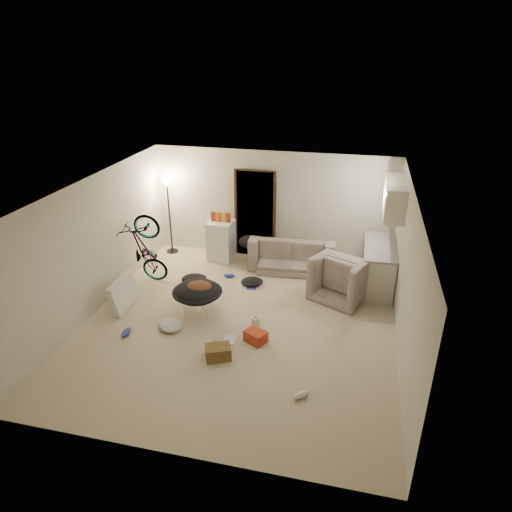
% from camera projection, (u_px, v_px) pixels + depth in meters
% --- Properties ---
extents(floor, '(5.50, 6.00, 0.02)m').
position_uv_depth(floor, '(239.00, 324.00, 8.29)').
color(floor, beige).
rests_on(floor, ground).
extents(ceiling, '(5.50, 6.00, 0.02)m').
position_uv_depth(ceiling, '(237.00, 190.00, 7.22)').
color(ceiling, white).
rests_on(ceiling, wall_back).
extents(wall_back, '(5.50, 0.02, 2.50)m').
position_uv_depth(wall_back, '(273.00, 205.00, 10.41)').
color(wall_back, beige).
rests_on(wall_back, floor).
extents(wall_front, '(5.50, 0.02, 2.50)m').
position_uv_depth(wall_front, '(168.00, 375.00, 5.10)').
color(wall_front, beige).
rests_on(wall_front, floor).
extents(wall_left, '(0.02, 6.00, 2.50)m').
position_uv_depth(wall_left, '(92.00, 246.00, 8.33)').
color(wall_left, beige).
rests_on(wall_left, floor).
extents(wall_right, '(0.02, 6.00, 2.50)m').
position_uv_depth(wall_right, '(407.00, 279.00, 7.19)').
color(wall_right, beige).
rests_on(wall_right, floor).
extents(doorway, '(0.85, 0.10, 2.04)m').
position_uv_depth(doorway, '(255.00, 214.00, 10.55)').
color(doorway, black).
rests_on(doorway, floor).
extents(door_trim, '(0.97, 0.04, 2.10)m').
position_uv_depth(door_trim, '(255.00, 215.00, 10.53)').
color(door_trim, '#362012').
rests_on(door_trim, floor).
extents(floor_lamp, '(0.28, 0.28, 1.81)m').
position_uv_depth(floor_lamp, '(168.00, 200.00, 10.56)').
color(floor_lamp, black).
rests_on(floor_lamp, floor).
extents(kitchen_counter, '(0.60, 1.50, 0.88)m').
position_uv_depth(kitchen_counter, '(378.00, 267.00, 9.36)').
color(kitchen_counter, beige).
rests_on(kitchen_counter, floor).
extents(counter_top, '(0.64, 1.54, 0.04)m').
position_uv_depth(counter_top, '(381.00, 247.00, 9.17)').
color(counter_top, gray).
rests_on(counter_top, kitchen_counter).
extents(kitchen_uppers, '(0.38, 1.40, 0.65)m').
position_uv_depth(kitchen_uppers, '(394.00, 197.00, 8.69)').
color(kitchen_uppers, beige).
rests_on(kitchen_uppers, wall_right).
extents(sofa, '(1.91, 0.84, 0.55)m').
position_uv_depth(sofa, '(292.00, 257.00, 10.21)').
color(sofa, '#3D463D').
rests_on(sofa, floor).
extents(armchair, '(1.31, 1.25, 0.67)m').
position_uv_depth(armchair, '(346.00, 280.00, 9.10)').
color(armchair, '#3D463D').
rests_on(armchair, floor).
extents(bicycle, '(1.63, 0.77, 0.93)m').
position_uv_depth(bicycle, '(146.00, 264.00, 9.54)').
color(bicycle, black).
rests_on(bicycle, floor).
extents(book_asset, '(0.24, 0.21, 0.02)m').
position_uv_depth(book_asset, '(209.00, 353.00, 7.48)').
color(book_asset, '#A73119').
rests_on(book_asset, floor).
extents(mini_fridge, '(0.58, 0.58, 0.93)m').
position_uv_depth(mini_fridge, '(221.00, 240.00, 10.57)').
color(mini_fridge, white).
rests_on(mini_fridge, floor).
extents(snack_box_0, '(0.11, 0.09, 0.30)m').
position_uv_depth(snack_box_0, '(213.00, 218.00, 10.37)').
color(snack_box_0, '#A73119').
rests_on(snack_box_0, mini_fridge).
extents(snack_box_1, '(0.11, 0.09, 0.30)m').
position_uv_depth(snack_box_1, '(218.00, 219.00, 10.35)').
color(snack_box_1, orange).
rests_on(snack_box_1, mini_fridge).
extents(snack_box_2, '(0.10, 0.07, 0.30)m').
position_uv_depth(snack_box_2, '(223.00, 219.00, 10.33)').
color(snack_box_2, gold).
rests_on(snack_box_2, mini_fridge).
extents(snack_box_3, '(0.11, 0.08, 0.30)m').
position_uv_depth(snack_box_3, '(228.00, 219.00, 10.30)').
color(snack_box_3, '#A73119').
rests_on(snack_box_3, mini_fridge).
extents(saucer_chair, '(0.92, 0.92, 0.66)m').
position_uv_depth(saucer_chair, '(198.00, 296.00, 8.41)').
color(saucer_chair, silver).
rests_on(saucer_chair, floor).
extents(hoodie, '(0.56, 0.50, 0.22)m').
position_uv_depth(hoodie, '(199.00, 287.00, 8.29)').
color(hoodie, '#532E1C').
rests_on(hoodie, saucer_chair).
extents(sofa_drape, '(0.59, 0.49, 0.28)m').
position_uv_depth(sofa_drape, '(251.00, 242.00, 10.30)').
color(sofa_drape, black).
rests_on(sofa_drape, sofa).
extents(tv_box, '(0.26, 0.90, 0.60)m').
position_uv_depth(tv_box, '(124.00, 293.00, 8.71)').
color(tv_box, silver).
rests_on(tv_box, floor).
extents(drink_case_a, '(0.48, 0.42, 0.23)m').
position_uv_depth(drink_case_a, '(218.00, 352.00, 7.33)').
color(drink_case_a, brown).
rests_on(drink_case_a, floor).
extents(drink_case_b, '(0.43, 0.39, 0.20)m').
position_uv_depth(drink_case_b, '(256.00, 336.00, 7.74)').
color(drink_case_b, '#A73119').
rests_on(drink_case_b, floor).
extents(juicer, '(0.15, 0.15, 0.21)m').
position_uv_depth(juicer, '(256.00, 321.00, 8.20)').
color(juicer, beige).
rests_on(juicer, floor).
extents(newspaper, '(0.54, 0.60, 0.01)m').
position_uv_depth(newspaper, '(246.00, 285.00, 9.58)').
color(newspaper, beige).
rests_on(newspaper, floor).
extents(book_blue, '(0.24, 0.30, 0.03)m').
position_uv_depth(book_blue, '(252.00, 286.00, 9.51)').
color(book_blue, '#2C3DA0').
rests_on(book_blue, floor).
extents(book_white, '(0.22, 0.28, 0.02)m').
position_uv_depth(book_white, '(230.00, 340.00, 7.80)').
color(book_white, silver).
rests_on(book_white, floor).
extents(shoe_0, '(0.27, 0.15, 0.09)m').
position_uv_depth(shoe_0, '(229.00, 275.00, 9.88)').
color(shoe_0, '#2C3DA0').
rests_on(shoe_0, floor).
extents(shoe_1, '(0.30, 0.21, 0.10)m').
position_uv_depth(shoe_1, '(255.00, 284.00, 9.52)').
color(shoe_1, slate).
rests_on(shoe_1, floor).
extents(shoe_2, '(0.12, 0.29, 0.11)m').
position_uv_depth(shoe_2, '(126.00, 332.00, 7.93)').
color(shoe_2, '#2C3DA0').
rests_on(shoe_2, floor).
extents(shoe_4, '(0.27, 0.26, 0.10)m').
position_uv_depth(shoe_4, '(301.00, 395.00, 6.53)').
color(shoe_4, white).
rests_on(shoe_4, floor).
extents(clothes_lump_a, '(0.63, 0.57, 0.17)m').
position_uv_depth(clothes_lump_a, '(194.00, 279.00, 9.64)').
color(clothes_lump_a, black).
rests_on(clothes_lump_a, floor).
extents(clothes_lump_b, '(0.56, 0.52, 0.14)m').
position_uv_depth(clothes_lump_b, '(252.00, 282.00, 9.57)').
color(clothes_lump_b, black).
rests_on(clothes_lump_b, floor).
extents(clothes_lump_c, '(0.62, 0.61, 0.15)m').
position_uv_depth(clothes_lump_c, '(171.00, 325.00, 8.11)').
color(clothes_lump_c, silver).
rests_on(clothes_lump_c, floor).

